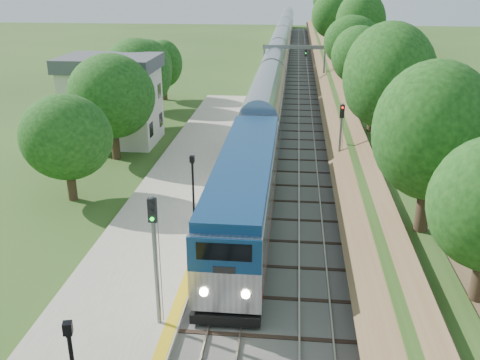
# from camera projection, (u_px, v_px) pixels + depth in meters

# --- Properties ---
(trackbed) EXTENTS (9.50, 170.00, 0.28)m
(trackbed) POSITION_uv_depth(u_px,v_px,m) (290.00, 84.00, 77.01)
(trackbed) COLOR #4C4944
(trackbed) RESTS_ON ground
(platform) EXTENTS (6.40, 68.00, 0.38)m
(platform) POSITION_uv_depth(u_px,v_px,m) (175.00, 202.00, 36.78)
(platform) COLOR #A09981
(platform) RESTS_ON ground
(yellow_stripe) EXTENTS (0.55, 68.00, 0.01)m
(yellow_stripe) POSITION_uv_depth(u_px,v_px,m) (216.00, 201.00, 36.44)
(yellow_stripe) COLOR gold
(yellow_stripe) RESTS_ON platform
(embankment) EXTENTS (10.64, 170.00, 11.70)m
(embankment) POSITION_uv_depth(u_px,v_px,m) (349.00, 72.00, 75.54)
(embankment) COLOR brown
(embankment) RESTS_ON ground
(station_building) EXTENTS (8.60, 6.60, 8.00)m
(station_building) POSITION_uv_depth(u_px,v_px,m) (112.00, 99.00, 49.22)
(station_building) COLOR silver
(station_building) RESTS_ON ground
(signal_gantry) EXTENTS (8.40, 0.38, 6.20)m
(signal_gantry) POSITION_uv_depth(u_px,v_px,m) (294.00, 56.00, 70.61)
(signal_gantry) COLOR slate
(signal_gantry) RESTS_ON ground
(trees_behind_platform) EXTENTS (7.82, 53.32, 7.21)m
(trees_behind_platform) POSITION_uv_depth(u_px,v_px,m) (108.00, 121.00, 40.13)
(trees_behind_platform) COLOR #332316
(trees_behind_platform) RESTS_ON ground
(train) EXTENTS (3.23, 151.55, 4.76)m
(train) POSITION_uv_depth(u_px,v_px,m) (280.00, 52.00, 92.15)
(train) COLOR black
(train) RESTS_ON trackbed
(lamppost_far) EXTENTS (0.43, 0.43, 4.32)m
(lamppost_far) POSITION_uv_depth(u_px,v_px,m) (193.00, 193.00, 32.66)
(lamppost_far) COLOR black
(lamppost_far) RESTS_ON platform
(signal_platform) EXTENTS (0.36, 0.28, 6.08)m
(signal_platform) POSITION_uv_depth(u_px,v_px,m) (155.00, 247.00, 22.35)
(signal_platform) COLOR slate
(signal_platform) RESTS_ON platform
(signal_farside) EXTENTS (0.33, 0.26, 5.97)m
(signal_farside) POSITION_uv_depth(u_px,v_px,m) (341.00, 134.00, 39.48)
(signal_farside) COLOR slate
(signal_farside) RESTS_ON ground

